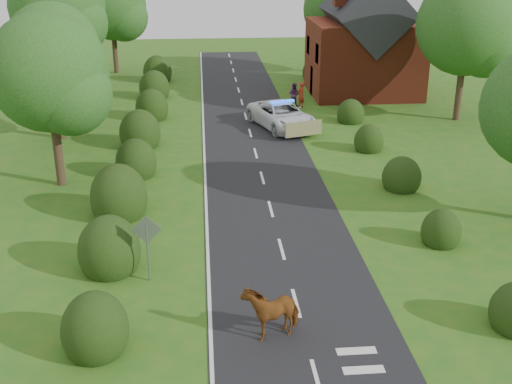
{
  "coord_description": "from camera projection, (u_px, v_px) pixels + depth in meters",
  "views": [
    {
      "loc": [
        -2.94,
        -18.39,
        11.5
      ],
      "look_at": [
        -0.76,
        6.92,
        1.3
      ],
      "focal_mm": 45.0,
      "sensor_mm": 36.0,
      "label": 1
    }
  ],
  "objects": [
    {
      "name": "tree_left_b",
      "position": [
        57.0,
        55.0,
        37.1
      ],
      "size": [
        5.74,
        5.6,
        8.07
      ],
      "color": "#332316",
      "rests_on": "ground"
    },
    {
      "name": "road",
      "position": [
        257.0,
        159.0,
        35.38
      ],
      "size": [
        6.0,
        70.0,
        0.02
      ],
      "primitive_type": "cube",
      "color": "black",
      "rests_on": "ground"
    },
    {
      "name": "hedgerow_right",
      "position": [
        394.0,
        170.0,
        32.2
      ],
      "size": [
        2.1,
        45.78,
        2.1
      ],
      "color": "black",
      "rests_on": "ground"
    },
    {
      "name": "hedgerow_left",
      "position": [
        131.0,
        170.0,
        31.53
      ],
      "size": [
        2.75,
        50.41,
        3.0
      ],
      "color": "black",
      "rests_on": "ground"
    },
    {
      "name": "tree_right_c",
      "position": [
        341.0,
        12.0,
        55.26
      ],
      "size": [
        6.15,
        6.0,
        8.58
      ],
      "color": "#332316",
      "rests_on": "ground"
    },
    {
      "name": "road_sign",
      "position": [
        147.0,
        239.0,
        22.35
      ],
      "size": [
        1.06,
        0.08,
        2.53
      ],
      "color": "gray",
      "rests_on": "ground"
    },
    {
      "name": "tree_left_a",
      "position": [
        54.0,
        78.0,
        29.72
      ],
      "size": [
        5.74,
        5.6,
        8.38
      ],
      "color": "#332316",
      "rests_on": "ground"
    },
    {
      "name": "pedestrian_purple",
      "position": [
        294.0,
        94.0,
        46.14
      ],
      "size": [
        1.03,
        0.97,
        1.68
      ],
      "primitive_type": "imported",
      "rotation": [
        0.0,
        0.0,
        2.59
      ],
      "color": "#57235D",
      "rests_on": "ground"
    },
    {
      "name": "road_markings",
      "position": [
        230.0,
        172.0,
        33.33
      ],
      "size": [
        4.96,
        70.0,
        0.01
      ],
      "color": "white",
      "rests_on": "road"
    },
    {
      "name": "tree_left_d",
      "position": [
        114.0,
        8.0,
        55.45
      ],
      "size": [
        6.15,
        6.0,
        8.89
      ],
      "color": "#332316",
      "rests_on": "ground"
    },
    {
      "name": "ground",
      "position": [
        296.0,
        304.0,
        21.52
      ],
      "size": [
        120.0,
        120.0,
        0.0
      ],
      "primitive_type": "plane",
      "color": "#28641B"
    },
    {
      "name": "cow",
      "position": [
        271.0,
        313.0,
        19.72
      ],
      "size": [
        2.25,
        1.76,
        1.41
      ],
      "primitive_type": "imported",
      "rotation": [
        0.0,
        0.0,
        -1.16
      ],
      "color": "brown",
      "rests_on": "ground"
    },
    {
      "name": "pedestrian_red",
      "position": [
        301.0,
        95.0,
        45.64
      ],
      "size": [
        0.78,
        0.78,
        1.83
      ],
      "primitive_type": "imported",
      "rotation": [
        0.0,
        0.0,
        3.93
      ],
      "color": "#A52A1A",
      "rests_on": "ground"
    },
    {
      "name": "house",
      "position": [
        364.0,
        45.0,
        48.6
      ],
      "size": [
        8.0,
        7.4,
        9.17
      ],
      "color": "maroon",
      "rests_on": "ground"
    },
    {
      "name": "tree_left_c",
      "position": [
        62.0,
        10.0,
        45.65
      ],
      "size": [
        6.97,
        6.8,
        10.22
      ],
      "color": "#332316",
      "rests_on": "ground"
    },
    {
      "name": "tree_right_b",
      "position": [
        472.0,
        30.0,
        40.63
      ],
      "size": [
        6.56,
        6.4,
        9.4
      ],
      "color": "#332316",
      "rests_on": "ground"
    },
    {
      "name": "police_van",
      "position": [
        282.0,
        115.0,
        40.82
      ],
      "size": [
        4.49,
        6.47,
        1.79
      ],
      "rotation": [
        0.0,
        0.0,
        0.33
      ],
      "color": "white",
      "rests_on": "ground"
    }
  ]
}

